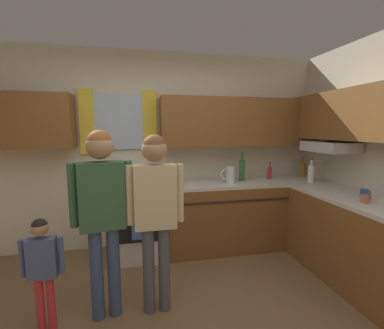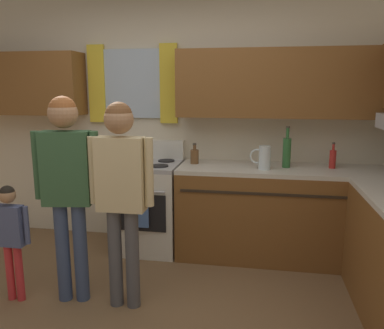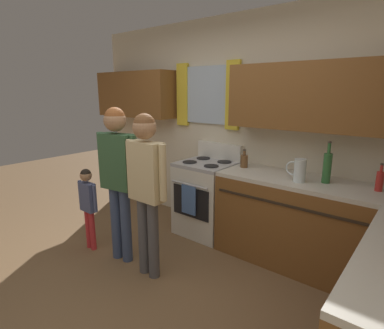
% 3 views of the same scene
% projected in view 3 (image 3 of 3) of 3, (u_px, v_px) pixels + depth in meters
% --- Properties ---
extents(ground_plane, '(12.00, 12.00, 0.00)m').
position_uv_depth(ground_plane, '(116.00, 299.00, 2.62)').
color(ground_plane, brown).
extents(back_wall_unit, '(4.60, 0.42, 2.60)m').
position_uv_depth(back_wall_unit, '(237.00, 116.00, 3.63)').
color(back_wall_unit, beige).
rests_on(back_wall_unit, ground).
extents(kitchen_counter_run, '(2.14, 2.08, 0.90)m').
position_uv_depth(kitchen_counter_run, '(350.00, 258.00, 2.42)').
color(kitchen_counter_run, brown).
rests_on(kitchen_counter_run, ground).
extents(stove_oven, '(0.64, 0.67, 1.10)m').
position_uv_depth(stove_oven, '(207.00, 196.00, 3.78)').
color(stove_oven, silver).
rests_on(stove_oven, ground).
extents(bottle_wine_green, '(0.08, 0.08, 0.39)m').
position_uv_depth(bottle_wine_green, '(327.00, 167.00, 2.83)').
color(bottle_wine_green, '#2D6633').
rests_on(bottle_wine_green, kitchen_counter_run).
extents(bottle_sauce_red, '(0.06, 0.06, 0.25)m').
position_uv_depth(bottle_sauce_red, '(380.00, 181.00, 2.61)').
color(bottle_sauce_red, red).
rests_on(bottle_sauce_red, kitchen_counter_run).
extents(bottle_squat_brown, '(0.08, 0.08, 0.21)m').
position_uv_depth(bottle_squat_brown, '(244.00, 161.00, 3.42)').
color(bottle_squat_brown, brown).
rests_on(bottle_squat_brown, kitchen_counter_run).
extents(water_pitcher, '(0.19, 0.11, 0.22)m').
position_uv_depth(water_pitcher, '(299.00, 170.00, 2.88)').
color(water_pitcher, silver).
rests_on(water_pitcher, kitchen_counter_run).
extents(adult_holding_child, '(0.49, 0.22, 1.59)m').
position_uv_depth(adult_holding_child, '(118.00, 167.00, 3.03)').
color(adult_holding_child, '#38476B').
rests_on(adult_holding_child, ground).
extents(adult_in_plaid, '(0.49, 0.21, 1.55)m').
position_uv_depth(adult_in_plaid, '(146.00, 178.00, 2.76)').
color(adult_in_plaid, '#4C4C51').
rests_on(adult_in_plaid, ground).
extents(small_child, '(0.32, 0.12, 0.93)m').
position_uv_depth(small_child, '(88.00, 200.00, 3.34)').
color(small_child, red).
rests_on(small_child, ground).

